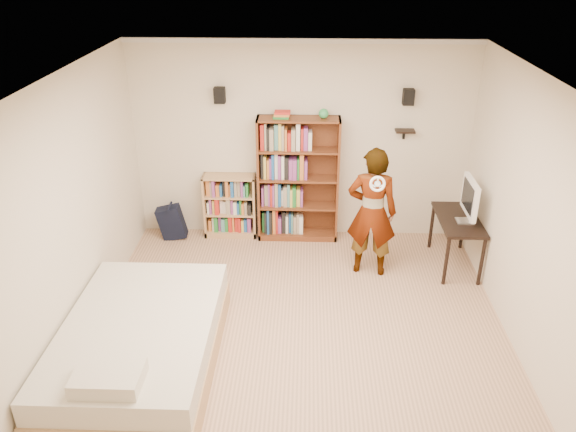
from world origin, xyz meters
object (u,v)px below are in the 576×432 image
computer_desk (455,242)px  daybed (140,338)px  person (372,212)px  tall_bookshelf (298,180)px  low_bookshelf (230,206)px

computer_desk → daybed: computer_desk is taller
daybed → person: (2.38, 1.85, 0.50)m
daybed → person: 3.06m
tall_bookshelf → daybed: size_ratio=0.78×
tall_bookshelf → person: size_ratio=1.05×
low_bookshelf → person: 2.10m
low_bookshelf → person: bearing=-26.0°
person → daybed: bearing=46.7°
daybed → person: person is taller
tall_bookshelf → low_bookshelf: bearing=178.6°
computer_desk → person: (-1.11, -0.19, 0.49)m
tall_bookshelf → computer_desk: (2.02, -0.70, -0.53)m
computer_desk → person: bearing=-170.5°
tall_bookshelf → person: bearing=-44.1°
tall_bookshelf → low_bookshelf: 1.03m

